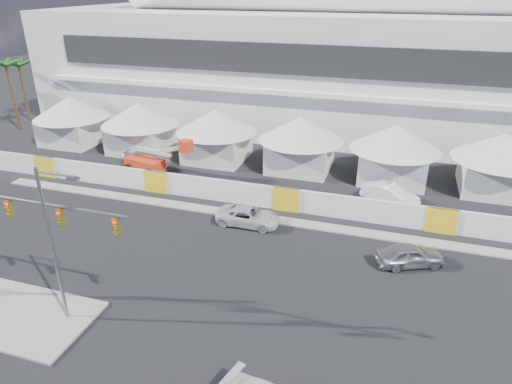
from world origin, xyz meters
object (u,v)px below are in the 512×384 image
(pickup_curb, at_px, (248,216))
(sedan_silver, at_px, (410,255))
(lot_car_a, at_px, (390,195))
(boom_lift, at_px, (151,161))
(lot_car_c, at_px, (148,158))
(traffic_mast, at_px, (5,236))
(streetlight_median, at_px, (54,237))

(pickup_curb, bearing_deg, sedan_silver, -101.09)
(lot_car_a, bearing_deg, sedan_silver, -146.01)
(pickup_curb, distance_m, boom_lift, 14.84)
(lot_car_c, xyz_separation_m, boom_lift, (1.30, -1.49, 0.38))
(traffic_mast, bearing_deg, lot_car_a, 45.18)
(sedan_silver, distance_m, streetlight_median, 21.86)
(sedan_silver, xyz_separation_m, lot_car_a, (-1.71, 9.29, 0.05))
(traffic_mast, bearing_deg, pickup_curb, 53.04)
(streetlight_median, distance_m, boom_lift, 22.52)
(lot_car_c, height_order, streetlight_median, streetlight_median)
(pickup_curb, xyz_separation_m, traffic_mast, (-9.85, -13.09, 3.82))
(sedan_silver, relative_size, lot_car_a, 0.91)
(lot_car_a, distance_m, traffic_mast, 28.87)
(pickup_curb, height_order, streetlight_median, streetlight_median)
(boom_lift, bearing_deg, traffic_mast, -71.59)
(sedan_silver, distance_m, lot_car_c, 28.37)
(traffic_mast, bearing_deg, sedan_silver, 26.72)
(pickup_curb, relative_size, lot_car_a, 1.02)
(lot_car_a, distance_m, streetlight_median, 26.78)
(traffic_mast, relative_size, streetlight_median, 1.19)
(pickup_curb, bearing_deg, traffic_mast, 141.71)
(lot_car_a, xyz_separation_m, lot_car_c, (-24.38, 1.84, -0.12))
(lot_car_a, xyz_separation_m, traffic_mast, (-20.18, -20.31, 3.71))
(pickup_curb, distance_m, streetlight_median, 15.49)
(streetlight_median, bearing_deg, lot_car_c, 109.57)
(traffic_mast, xyz_separation_m, streetlight_median, (3.81, -0.40, 0.83))
(pickup_curb, relative_size, traffic_mast, 0.46)
(lot_car_c, bearing_deg, pickup_curb, -134.06)
(boom_lift, bearing_deg, streetlight_median, -61.90)
(boom_lift, bearing_deg, lot_car_a, 9.52)
(streetlight_median, relative_size, boom_lift, 1.14)
(lot_car_c, height_order, traffic_mast, traffic_mast)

